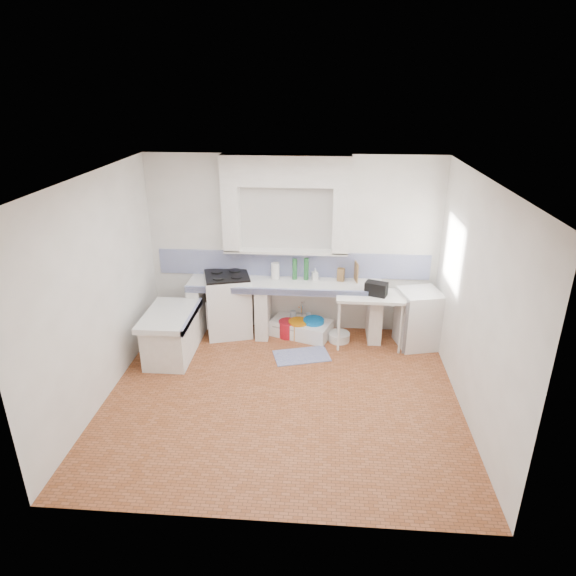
# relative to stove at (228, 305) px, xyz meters

# --- Properties ---
(floor) EXTENTS (4.50, 4.50, 0.00)m
(floor) POSITION_rel_stove_xyz_m (1.01, -1.71, -0.48)
(floor) COLOR #9F5733
(floor) RESTS_ON ground
(ceiling) EXTENTS (4.50, 4.50, 0.00)m
(ceiling) POSITION_rel_stove_xyz_m (1.01, -1.71, 2.32)
(ceiling) COLOR white
(ceiling) RESTS_ON ground
(wall_back) EXTENTS (4.50, 0.00, 4.50)m
(wall_back) POSITION_rel_stove_xyz_m (1.01, 0.29, 0.92)
(wall_back) COLOR white
(wall_back) RESTS_ON ground
(wall_front) EXTENTS (4.50, 0.00, 4.50)m
(wall_front) POSITION_rel_stove_xyz_m (1.01, -3.71, 0.92)
(wall_front) COLOR white
(wall_front) RESTS_ON ground
(wall_left) EXTENTS (0.00, 4.50, 4.50)m
(wall_left) POSITION_rel_stove_xyz_m (-1.24, -1.71, 0.92)
(wall_left) COLOR white
(wall_left) RESTS_ON ground
(wall_right) EXTENTS (0.00, 4.50, 4.50)m
(wall_right) POSITION_rel_stove_xyz_m (3.26, -1.71, 0.92)
(wall_right) COLOR white
(wall_right) RESTS_ON ground
(alcove_mass) EXTENTS (1.90, 0.25, 0.45)m
(alcove_mass) POSITION_rel_stove_xyz_m (0.91, 0.16, 2.09)
(alcove_mass) COLOR white
(alcove_mass) RESTS_ON ground
(window_frame) EXTENTS (0.35, 0.86, 1.06)m
(window_frame) POSITION_rel_stove_xyz_m (3.43, -0.51, 1.12)
(window_frame) COLOR #3C2513
(window_frame) RESTS_ON ground
(lace_valance) EXTENTS (0.01, 0.84, 0.24)m
(lace_valance) POSITION_rel_stove_xyz_m (3.29, -0.51, 1.50)
(lace_valance) COLOR white
(lace_valance) RESTS_ON ground
(counter_slab) EXTENTS (3.00, 0.60, 0.08)m
(counter_slab) POSITION_rel_stove_xyz_m (0.91, -0.01, 0.38)
(counter_slab) COLOR white
(counter_slab) RESTS_ON ground
(counter_lip) EXTENTS (3.00, 0.04, 0.10)m
(counter_lip) POSITION_rel_stove_xyz_m (0.91, -0.29, 0.38)
(counter_lip) COLOR navy
(counter_lip) RESTS_ON ground
(counter_pier_left) EXTENTS (0.20, 0.55, 0.82)m
(counter_pier_left) POSITION_rel_stove_xyz_m (-0.49, -0.01, -0.07)
(counter_pier_left) COLOR white
(counter_pier_left) RESTS_ON ground
(counter_pier_mid) EXTENTS (0.20, 0.55, 0.82)m
(counter_pier_mid) POSITION_rel_stove_xyz_m (0.56, -0.01, -0.07)
(counter_pier_mid) COLOR white
(counter_pier_mid) RESTS_ON ground
(counter_pier_right) EXTENTS (0.20, 0.55, 0.82)m
(counter_pier_right) POSITION_rel_stove_xyz_m (2.31, -0.01, -0.07)
(counter_pier_right) COLOR white
(counter_pier_right) RESTS_ON ground
(peninsula_top) EXTENTS (0.70, 1.10, 0.08)m
(peninsula_top) POSITION_rel_stove_xyz_m (-0.69, -0.81, 0.18)
(peninsula_top) COLOR white
(peninsula_top) RESTS_ON ground
(peninsula_base) EXTENTS (0.60, 1.00, 0.62)m
(peninsula_base) POSITION_rel_stove_xyz_m (-0.69, -0.81, -0.17)
(peninsula_base) COLOR white
(peninsula_base) RESTS_ON ground
(peninsula_lip) EXTENTS (0.04, 1.10, 0.10)m
(peninsula_lip) POSITION_rel_stove_xyz_m (-0.36, -0.81, 0.18)
(peninsula_lip) COLOR navy
(peninsula_lip) RESTS_ON ground
(backsplash) EXTENTS (4.27, 0.03, 0.40)m
(backsplash) POSITION_rel_stove_xyz_m (1.01, 0.27, 0.62)
(backsplash) COLOR navy
(backsplash) RESTS_ON ground
(stove) EXTENTS (0.84, 0.83, 0.97)m
(stove) POSITION_rel_stove_xyz_m (0.00, 0.00, 0.00)
(stove) COLOR white
(stove) RESTS_ON ground
(sink) EXTENTS (1.04, 0.78, 0.22)m
(sink) POSITION_rel_stove_xyz_m (1.17, -0.01, -0.37)
(sink) COLOR white
(sink) RESTS_ON ground
(side_table) EXTENTS (1.01, 0.57, 0.04)m
(side_table) POSITION_rel_stove_xyz_m (2.20, -0.24, -0.06)
(side_table) COLOR white
(side_table) RESTS_ON ground
(fridge) EXTENTS (0.69, 0.69, 0.88)m
(fridge) POSITION_rel_stove_xyz_m (2.95, -0.19, -0.04)
(fridge) COLOR white
(fridge) RESTS_ON ground
(bucket_red) EXTENTS (0.33, 0.33, 0.27)m
(bucket_red) POSITION_rel_stove_xyz_m (0.95, -0.08, -0.35)
(bucket_red) COLOR red
(bucket_red) RESTS_ON ground
(bucket_orange) EXTENTS (0.37, 0.37, 0.29)m
(bucket_orange) POSITION_rel_stove_xyz_m (1.13, -0.09, -0.34)
(bucket_orange) COLOR orange
(bucket_orange) RESTS_ON ground
(bucket_blue) EXTENTS (0.35, 0.35, 0.31)m
(bucket_blue) POSITION_rel_stove_xyz_m (1.36, -0.06, -0.33)
(bucket_blue) COLOR blue
(bucket_blue) RESTS_ON ground
(basin_white) EXTENTS (0.44, 0.44, 0.13)m
(basin_white) POSITION_rel_stove_xyz_m (1.77, -0.15, -0.42)
(basin_white) COLOR white
(basin_white) RESTS_ON ground
(water_bottle_a) EXTENTS (0.12, 0.12, 0.34)m
(water_bottle_a) POSITION_rel_stove_xyz_m (1.03, 0.14, -0.31)
(water_bottle_a) COLOR silver
(water_bottle_a) RESTS_ON ground
(water_bottle_b) EXTENTS (0.10, 0.10, 0.32)m
(water_bottle_b) POSITION_rel_stove_xyz_m (1.28, 0.14, -0.33)
(water_bottle_b) COLOR silver
(water_bottle_b) RESTS_ON ground
(black_bag) EXTENTS (0.36, 0.28, 0.20)m
(black_bag) POSITION_rel_stove_xyz_m (2.28, -0.26, 0.46)
(black_bag) COLOR black
(black_bag) RESTS_ON side_table
(green_bottle_a) EXTENTS (0.09, 0.09, 0.33)m
(green_bottle_a) POSITION_rel_stove_xyz_m (1.05, 0.14, 0.58)
(green_bottle_a) COLOR #246630
(green_bottle_a) RESTS_ON counter_slab
(green_bottle_b) EXTENTS (0.09, 0.09, 0.35)m
(green_bottle_b) POSITION_rel_stove_xyz_m (1.23, 0.14, 0.59)
(green_bottle_b) COLOR #246630
(green_bottle_b) RESTS_ON counter_slab
(knife_block) EXTENTS (0.12, 0.11, 0.21)m
(knife_block) POSITION_rel_stove_xyz_m (1.76, 0.12, 0.52)
(knife_block) COLOR brown
(knife_block) RESTS_ON counter_slab
(cutting_board) EXTENTS (0.06, 0.22, 0.30)m
(cutting_board) POSITION_rel_stove_xyz_m (2.00, 0.14, 0.57)
(cutting_board) COLOR brown
(cutting_board) RESTS_ON counter_slab
(paper_towel) EXTENTS (0.14, 0.14, 0.26)m
(paper_towel) POSITION_rel_stove_xyz_m (0.74, 0.14, 0.55)
(paper_towel) COLOR white
(paper_towel) RESTS_ON counter_slab
(soap_bottle) EXTENTS (0.11, 0.11, 0.20)m
(soap_bottle) POSITION_rel_stove_xyz_m (1.36, 0.12, 0.51)
(soap_bottle) COLOR white
(soap_bottle) RESTS_ON counter_slab
(rug) EXTENTS (0.90, 0.66, 0.01)m
(rug) POSITION_rel_stove_xyz_m (1.21, -0.69, -0.48)
(rug) COLOR navy
(rug) RESTS_ON ground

